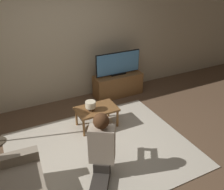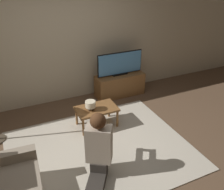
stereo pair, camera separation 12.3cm
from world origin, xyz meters
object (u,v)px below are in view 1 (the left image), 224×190
coffee_table (97,111)px  table_lamp (91,105)px  tv (118,63)px  person_kneeling (102,146)px

coffee_table → table_lamp: table_lamp is taller
table_lamp → coffee_table: bearing=7.8°
coffee_table → table_lamp: (-0.12, -0.02, 0.15)m
tv → coffee_table: size_ratio=1.42×
table_lamp → person_kneeling: bearing=-104.9°
person_kneeling → table_lamp: bearing=-72.0°
person_kneeling → table_lamp: person_kneeling is taller
person_kneeling → table_lamp: size_ratio=5.52×
person_kneeling → coffee_table: bearing=-77.2°
tv → table_lamp: 1.43m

